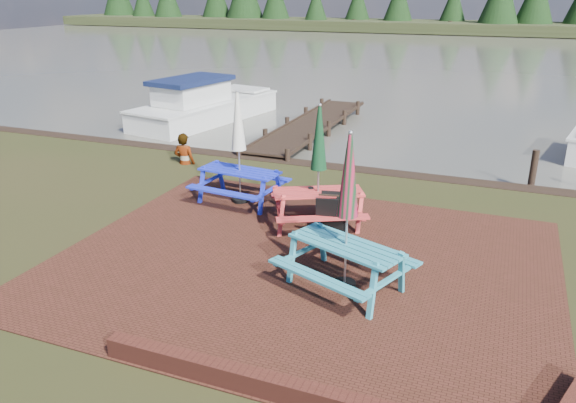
% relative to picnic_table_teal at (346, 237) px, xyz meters
% --- Properties ---
extents(ground, '(120.00, 120.00, 0.00)m').
position_rel_picnic_table_teal_xyz_m(ground, '(-0.98, -0.38, -0.95)').
color(ground, black).
rests_on(ground, ground).
extents(paving, '(9.00, 7.50, 0.02)m').
position_rel_picnic_table_teal_xyz_m(paving, '(-0.98, 0.62, -0.94)').
color(paving, '#3B1C12').
rests_on(paving, ground).
extents(brick_wall, '(6.21, 1.79, 0.30)m').
position_rel_picnic_table_teal_xyz_m(brick_wall, '(1.17, -2.79, -0.80)').
color(brick_wall, '#4C1E16').
rests_on(brick_wall, ground).
extents(water, '(120.00, 60.00, 0.02)m').
position_rel_picnic_table_teal_xyz_m(water, '(-0.98, 36.62, -0.95)').
color(water, '#4A493F').
rests_on(water, ground).
extents(far_treeline, '(120.00, 10.00, 8.10)m').
position_rel_picnic_table_teal_xyz_m(far_treeline, '(-0.98, 65.62, 2.33)').
color(far_treeline, black).
rests_on(far_treeline, ground).
extents(picnic_table_teal, '(2.45, 2.32, 2.70)m').
position_rel_picnic_table_teal_xyz_m(picnic_table_teal, '(0.00, 0.00, 0.00)').
color(picnic_table_teal, teal).
rests_on(picnic_table_teal, ground).
extents(picnic_table_red, '(2.44, 2.35, 2.62)m').
position_rel_picnic_table_teal_xyz_m(picnic_table_red, '(-1.29, 2.36, -0.03)').
color(picnic_table_red, red).
rests_on(picnic_table_red, ground).
extents(picnic_table_blue, '(2.07, 1.89, 2.65)m').
position_rel_picnic_table_teal_xyz_m(picnic_table_blue, '(-3.47, 3.05, -0.02)').
color(picnic_table_blue, '#1A29C7').
rests_on(picnic_table_blue, ground).
extents(chalkboard, '(0.58, 0.62, 0.89)m').
position_rel_picnic_table_teal_xyz_m(chalkboard, '(-0.86, 1.99, -0.49)').
color(chalkboard, black).
rests_on(chalkboard, ground).
extents(jetty, '(1.76, 9.08, 1.00)m').
position_rel_picnic_table_teal_xyz_m(jetty, '(-4.48, 10.90, -0.83)').
color(jetty, black).
rests_on(jetty, ground).
extents(boat_jetty, '(3.53, 7.12, 1.97)m').
position_rel_picnic_table_teal_xyz_m(boat_jetty, '(-9.08, 11.17, -0.56)').
color(boat_jetty, silver).
rests_on(boat_jetty, ground).
extents(person, '(0.67, 0.45, 1.79)m').
position_rel_picnic_table_teal_xyz_m(person, '(-6.38, 5.30, -0.05)').
color(person, gray).
rests_on(person, ground).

